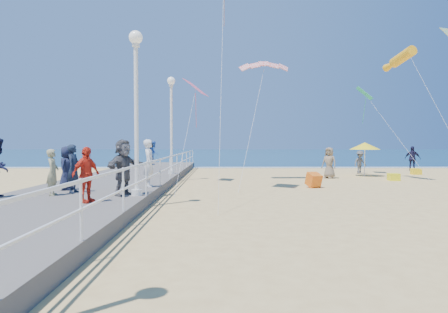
{
  "coord_description": "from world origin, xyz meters",
  "views": [
    {
      "loc": [
        -2.59,
        -12.94,
        2.12
      ],
      "look_at": [
        -2.5,
        2.0,
        1.6
      ],
      "focal_mm": 32.0,
      "sensor_mm": 36.0,
      "label": 1
    }
  ],
  "objects_px": {
    "spectator_4": "(67,168)",
    "beach_chair_right": "(394,177)",
    "spectator_3": "(86,175)",
    "lamp_post_far": "(171,115)",
    "woman_holding_toddler": "(149,163)",
    "box_kite": "(314,181)",
    "spectator_5": "(123,167)",
    "beach_walker_a": "(360,162)",
    "beach_walker_b": "(413,159)",
    "beach_walker_c": "(329,163)",
    "lamp_post_mid": "(136,95)",
    "spectator_0": "(74,168)",
    "beach_umbrella": "(365,146)",
    "beach_chair_left": "(416,171)",
    "spectator_6": "(53,172)",
    "toddler_held": "(154,153)"
  },
  "relations": [
    {
      "from": "beach_umbrella",
      "to": "beach_walker_b",
      "type": "bearing_deg",
      "value": 42.11
    },
    {
      "from": "beach_walker_a",
      "to": "spectator_0",
      "type": "bearing_deg",
      "value": -163.22
    },
    {
      "from": "toddler_held",
      "to": "spectator_0",
      "type": "height_order",
      "value": "toddler_held"
    },
    {
      "from": "toddler_held",
      "to": "spectator_4",
      "type": "distance_m",
      "value": 3.23
    },
    {
      "from": "spectator_5",
      "to": "beach_chair_left",
      "type": "distance_m",
      "value": 20.99
    },
    {
      "from": "spectator_0",
      "to": "beach_umbrella",
      "type": "bearing_deg",
      "value": -47.86
    },
    {
      "from": "spectator_6",
      "to": "beach_walker_b",
      "type": "relative_size",
      "value": 0.82
    },
    {
      "from": "spectator_3",
      "to": "spectator_5",
      "type": "relative_size",
      "value": 0.87
    },
    {
      "from": "spectator_0",
      "to": "beach_walker_a",
      "type": "height_order",
      "value": "spectator_0"
    },
    {
      "from": "spectator_4",
      "to": "beach_walker_b",
      "type": "distance_m",
      "value": 25.19
    },
    {
      "from": "lamp_post_far",
      "to": "beach_chair_left",
      "type": "height_order",
      "value": "lamp_post_far"
    },
    {
      "from": "spectator_5",
      "to": "woman_holding_toddler",
      "type": "bearing_deg",
      "value": 18.63
    },
    {
      "from": "spectator_5",
      "to": "beach_chair_right",
      "type": "xyz_separation_m",
      "value": [
        12.83,
        9.13,
        -1.12
      ]
    },
    {
      "from": "spectator_4",
      "to": "beach_walker_b",
      "type": "xyz_separation_m",
      "value": [
        19.99,
        15.32,
        -0.27
      ]
    },
    {
      "from": "beach_walker_b",
      "to": "beach_walker_c",
      "type": "height_order",
      "value": "beach_walker_b"
    },
    {
      "from": "woman_holding_toddler",
      "to": "box_kite",
      "type": "bearing_deg",
      "value": -70.98
    },
    {
      "from": "lamp_post_far",
      "to": "lamp_post_mid",
      "type": "bearing_deg",
      "value": -90.0
    },
    {
      "from": "beach_umbrella",
      "to": "beach_chair_left",
      "type": "height_order",
      "value": "beach_umbrella"
    },
    {
      "from": "spectator_6",
      "to": "beach_walker_b",
      "type": "xyz_separation_m",
      "value": [
        19.86,
        16.84,
        -0.23
      ]
    },
    {
      "from": "spectator_4",
      "to": "spectator_5",
      "type": "xyz_separation_m",
      "value": [
        2.43,
        -1.47,
        0.12
      ]
    },
    {
      "from": "woman_holding_toddler",
      "to": "lamp_post_far",
      "type": "bearing_deg",
      "value": -5.56
    },
    {
      "from": "beach_chair_left",
      "to": "lamp_post_far",
      "type": "bearing_deg",
      "value": -164.23
    },
    {
      "from": "spectator_3",
      "to": "beach_walker_a",
      "type": "height_order",
      "value": "spectator_3"
    },
    {
      "from": "beach_walker_c",
      "to": "beach_chair_left",
      "type": "height_order",
      "value": "beach_walker_c"
    },
    {
      "from": "spectator_0",
      "to": "beach_umbrella",
      "type": "xyz_separation_m",
      "value": [
        14.1,
        11.26,
        0.68
      ]
    },
    {
      "from": "spectator_3",
      "to": "beach_walker_c",
      "type": "xyz_separation_m",
      "value": [
        10.26,
        12.19,
        -0.28
      ]
    },
    {
      "from": "spectator_0",
      "to": "beach_walker_c",
      "type": "bearing_deg",
      "value": -45.87
    },
    {
      "from": "spectator_3",
      "to": "lamp_post_far",
      "type": "bearing_deg",
      "value": 23.79
    },
    {
      "from": "lamp_post_mid",
      "to": "woman_holding_toddler",
      "type": "xyz_separation_m",
      "value": [
        -0.05,
        2.53,
        -2.34
      ]
    },
    {
      "from": "lamp_post_far",
      "to": "spectator_3",
      "type": "bearing_deg",
      "value": -96.04
    },
    {
      "from": "lamp_post_far",
      "to": "spectator_3",
      "type": "xyz_separation_m",
      "value": [
        -1.12,
        -10.56,
        -2.46
      ]
    },
    {
      "from": "beach_walker_a",
      "to": "toddler_held",
      "type": "bearing_deg",
      "value": -162.33
    },
    {
      "from": "beach_walker_a",
      "to": "box_kite",
      "type": "distance_m",
      "value": 9.95
    },
    {
      "from": "spectator_0",
      "to": "spectator_6",
      "type": "relative_size",
      "value": 1.1
    },
    {
      "from": "spectator_4",
      "to": "beach_chair_left",
      "type": "relative_size",
      "value": 2.9
    },
    {
      "from": "toddler_held",
      "to": "beach_chair_right",
      "type": "distance_m",
      "value": 13.99
    },
    {
      "from": "beach_chair_right",
      "to": "spectator_4",
      "type": "bearing_deg",
      "value": -153.36
    },
    {
      "from": "lamp_post_far",
      "to": "beach_chair_right",
      "type": "bearing_deg",
      "value": 0.98
    },
    {
      "from": "lamp_post_far",
      "to": "spectator_3",
      "type": "height_order",
      "value": "lamp_post_far"
    },
    {
      "from": "lamp_post_far",
      "to": "beach_walker_b",
      "type": "height_order",
      "value": "lamp_post_far"
    },
    {
      "from": "spectator_5",
      "to": "beach_chair_right",
      "type": "height_order",
      "value": "spectator_5"
    },
    {
      "from": "spectator_4",
      "to": "beach_chair_right",
      "type": "xyz_separation_m",
      "value": [
        15.26,
        7.65,
        -1.0
      ]
    },
    {
      "from": "beach_walker_a",
      "to": "lamp_post_mid",
      "type": "bearing_deg",
      "value": -156.6
    },
    {
      "from": "toddler_held",
      "to": "spectator_5",
      "type": "height_order",
      "value": "spectator_5"
    },
    {
      "from": "woman_holding_toddler",
      "to": "beach_walker_b",
      "type": "relative_size",
      "value": 0.99
    },
    {
      "from": "box_kite",
      "to": "beach_umbrella",
      "type": "height_order",
      "value": "beach_umbrella"
    },
    {
      "from": "toddler_held",
      "to": "beach_walker_b",
      "type": "xyz_separation_m",
      "value": [
        17.01,
        14.2,
        -0.79
      ]
    },
    {
      "from": "box_kite",
      "to": "beach_walker_c",
      "type": "bearing_deg",
      "value": 45.55
    },
    {
      "from": "lamp_post_mid",
      "to": "spectator_3",
      "type": "xyz_separation_m",
      "value": [
        -1.12,
        -1.56,
        -2.46
      ]
    },
    {
      "from": "lamp_post_mid",
      "to": "woman_holding_toddler",
      "type": "bearing_deg",
      "value": 91.13
    }
  ]
}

